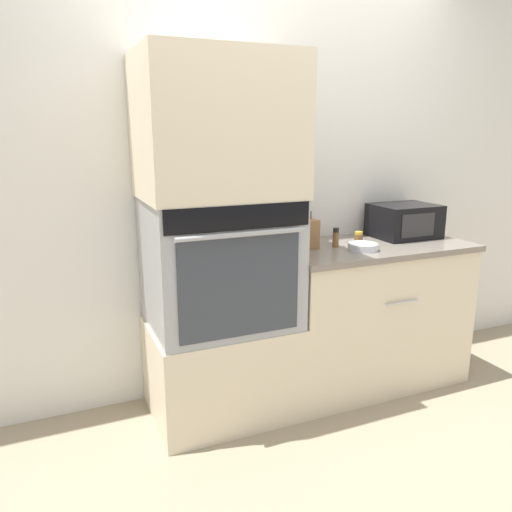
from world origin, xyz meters
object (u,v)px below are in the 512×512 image
(bowl, at_px, (363,247))
(condiment_jar_far, at_px, (358,238))
(wall_oven, at_px, (220,262))
(knife_block, at_px, (305,233))
(condiment_jar_mid, at_px, (336,238))
(condiment_jar_near, at_px, (301,235))
(microwave, at_px, (404,221))

(bowl, distance_m, condiment_jar_far, 0.17)
(wall_oven, height_order, bowl, wall_oven)
(knife_block, relative_size, bowl, 1.24)
(bowl, xyz_separation_m, condiment_jar_mid, (-0.10, 0.13, 0.04))
(bowl, bearing_deg, condiment_jar_far, 64.22)
(knife_block, bearing_deg, condiment_jar_near, 68.31)
(wall_oven, xyz_separation_m, microwave, (1.28, 0.09, 0.12))
(microwave, height_order, knife_block, knife_block)
(knife_block, relative_size, condiment_jar_mid, 1.85)
(microwave, bearing_deg, condiment_jar_mid, -171.97)
(microwave, distance_m, condiment_jar_near, 0.68)
(wall_oven, relative_size, condiment_jar_mid, 6.56)
(bowl, bearing_deg, condiment_jar_mid, 128.33)
(condiment_jar_near, relative_size, condiment_jar_mid, 0.71)
(microwave, xyz_separation_m, condiment_jar_mid, (-0.56, -0.08, -0.05))
(bowl, bearing_deg, microwave, 24.63)
(bowl, distance_m, condiment_jar_near, 0.41)
(wall_oven, bearing_deg, knife_block, 7.56)
(bowl, bearing_deg, condiment_jar_near, 120.03)
(wall_oven, xyz_separation_m, bowl, (0.82, -0.12, 0.03))
(condiment_jar_near, xyz_separation_m, condiment_jar_far, (0.28, -0.20, -0.00))
(wall_oven, distance_m, condiment_jar_far, 0.90)
(condiment_jar_mid, relative_size, condiment_jar_far, 1.55)
(wall_oven, height_order, knife_block, wall_oven)
(knife_block, distance_m, bowl, 0.34)
(knife_block, height_order, condiment_jar_far, knife_block)
(wall_oven, relative_size, condiment_jar_near, 9.24)
(condiment_jar_mid, bearing_deg, microwave, 8.03)
(microwave, distance_m, knife_block, 0.73)
(microwave, relative_size, condiment_jar_near, 4.85)
(bowl, height_order, condiment_jar_far, condiment_jar_far)
(wall_oven, bearing_deg, condiment_jar_near, 21.42)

